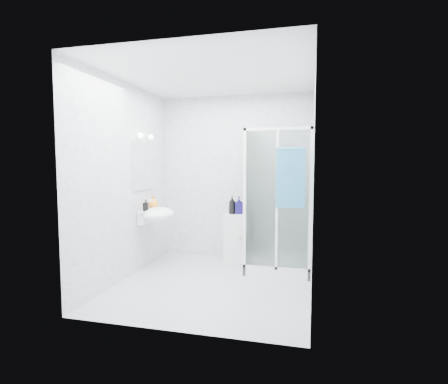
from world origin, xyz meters
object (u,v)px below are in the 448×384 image
(soap_dispenser_black, at_px, (146,205))
(shampoo_bottle_b, at_px, (239,205))
(wall_basin, at_px, (156,214))
(soap_dispenser_orange, at_px, (153,202))
(shampoo_bottle_a, at_px, (232,205))
(hand_towel, at_px, (291,176))
(shower_enclosure, at_px, (273,239))
(storage_cabinet, at_px, (236,238))

(soap_dispenser_black, bearing_deg, shampoo_bottle_b, 32.71)
(wall_basin, relative_size, soap_dispenser_orange, 2.97)
(shampoo_bottle_a, relative_size, soap_dispenser_black, 1.73)
(hand_towel, bearing_deg, shower_enclosure, 122.42)
(shower_enclosure, bearing_deg, shampoo_bottle_b, 151.38)
(shower_enclosure, bearing_deg, soap_dispenser_orange, -174.94)
(shampoo_bottle_a, bearing_deg, soap_dispenser_black, -146.94)
(soap_dispenser_black, bearing_deg, storage_cabinet, 33.20)
(shower_enclosure, distance_m, storage_cabinet, 0.68)
(wall_basin, height_order, soap_dispenser_orange, soap_dispenser_orange)
(wall_basin, xyz_separation_m, hand_towel, (1.91, -0.09, 0.57))
(wall_basin, xyz_separation_m, shampoo_bottle_a, (1.00, 0.57, 0.10))
(shower_enclosure, xyz_separation_m, storage_cabinet, (-0.61, 0.29, -0.07))
(shampoo_bottle_a, height_order, soap_dispenser_orange, soap_dispenser_orange)
(soap_dispenser_black, bearing_deg, shampoo_bottle_a, 33.06)
(shampoo_bottle_b, height_order, soap_dispenser_orange, soap_dispenser_orange)
(storage_cabinet, bearing_deg, hand_towel, -36.36)
(soap_dispenser_orange, bearing_deg, shampoo_bottle_a, 20.25)
(hand_towel, bearing_deg, storage_cabinet, 141.32)
(hand_towel, xyz_separation_m, soap_dispenser_black, (-2.01, -0.06, -0.43))
(hand_towel, bearing_deg, shampoo_bottle_b, 139.09)
(wall_basin, distance_m, shampoo_bottle_b, 1.26)
(wall_basin, bearing_deg, shower_enclosure, 10.81)
(storage_cabinet, height_order, shampoo_bottle_b, shampoo_bottle_b)
(shampoo_bottle_b, bearing_deg, soap_dispenser_orange, -159.05)
(wall_basin, relative_size, soap_dispenser_black, 3.45)
(shower_enclosure, height_order, hand_towel, shower_enclosure)
(storage_cabinet, bearing_deg, shampoo_bottle_b, 21.54)
(shampoo_bottle_a, relative_size, soap_dispenser_orange, 1.49)
(storage_cabinet, height_order, soap_dispenser_orange, soap_dispenser_orange)
(hand_towel, xyz_separation_m, shampoo_bottle_a, (-0.91, 0.66, -0.47))
(soap_dispenser_orange, bearing_deg, wall_basin, -52.87)
(wall_basin, height_order, soap_dispenser_black, soap_dispenser_black)
(shampoo_bottle_a, distance_m, soap_dispenser_orange, 1.19)
(storage_cabinet, xyz_separation_m, shampoo_bottle_b, (0.05, 0.02, 0.51))
(soap_dispenser_orange, bearing_deg, storage_cabinet, 21.02)
(storage_cabinet, xyz_separation_m, hand_towel, (0.86, -0.69, 0.99))
(soap_dispenser_orange, distance_m, soap_dispenser_black, 0.30)
(hand_towel, height_order, soap_dispenser_black, hand_towel)
(shower_enclosure, bearing_deg, hand_towel, -57.58)
(storage_cabinet, height_order, shampoo_bottle_a, shampoo_bottle_a)
(shower_enclosure, height_order, soap_dispenser_orange, shower_enclosure)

